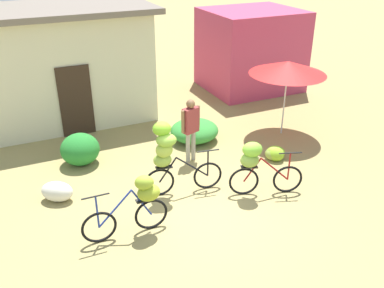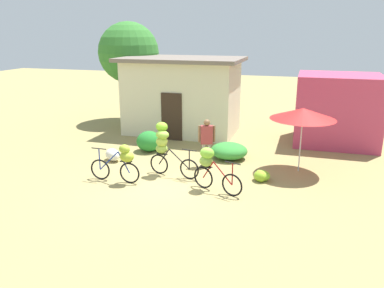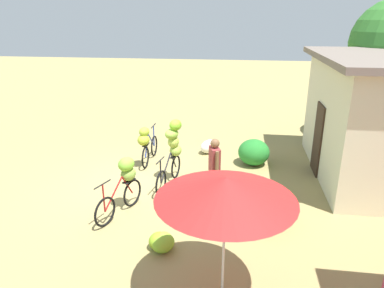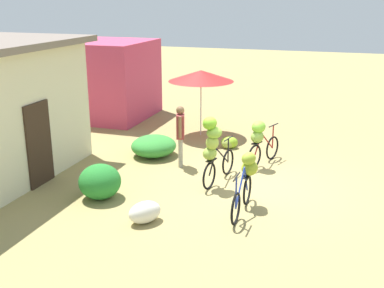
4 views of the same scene
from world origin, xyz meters
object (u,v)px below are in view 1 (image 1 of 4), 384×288
at_px(bicycle_center_loaded, 256,163).
at_px(produce_sack, 57,191).
at_px(building_low, 64,64).
at_px(banana_pile_on_ground, 275,154).
at_px(shop_pink, 251,50).
at_px(bicycle_near_pile, 169,153).
at_px(person_vendor, 191,124).
at_px(market_umbrella, 288,68).
at_px(bicycle_leftmost, 139,201).

height_order(bicycle_center_loaded, produce_sack, bicycle_center_loaded).
distance_m(building_low, produce_sack, 4.94).
relative_size(building_low, banana_pile_on_ground, 8.00).
distance_m(shop_pink, banana_pile_on_ground, 5.79).
height_order(banana_pile_on_ground, produce_sack, produce_sack).
bearing_deg(bicycle_near_pile, person_vendor, 48.65).
bearing_deg(banana_pile_on_ground, market_umbrella, 48.39).
height_order(building_low, banana_pile_on_ground, building_low).
relative_size(building_low, person_vendor, 3.23).
xyz_separation_m(market_umbrella, bicycle_leftmost, (-5.12, -2.60, -1.22)).
xyz_separation_m(building_low, banana_pile_on_ground, (4.19, -5.00, -1.53)).
height_order(shop_pink, produce_sack, shop_pink).
relative_size(building_low, bicycle_leftmost, 3.17).
bearing_deg(building_low, bicycle_near_pile, -77.53).
distance_m(banana_pile_on_ground, produce_sack, 5.31).
bearing_deg(banana_pile_on_ground, produce_sack, 175.59).
bearing_deg(person_vendor, produce_sack, -172.64).
bearing_deg(market_umbrella, bicycle_leftmost, -153.09).
relative_size(banana_pile_on_ground, person_vendor, 0.40).
distance_m(building_low, shop_pink, 6.58).
xyz_separation_m(shop_pink, person_vendor, (-4.34, -4.29, -0.40)).
height_order(market_umbrella, produce_sack, market_umbrella).
bearing_deg(produce_sack, bicycle_center_loaded, -21.43).
xyz_separation_m(market_umbrella, produce_sack, (-6.39, -0.82, -1.72)).
bearing_deg(bicycle_near_pile, bicycle_center_loaded, -25.21).
bearing_deg(bicycle_near_pile, produce_sack, 161.49).
relative_size(bicycle_center_loaded, person_vendor, 0.95).
distance_m(bicycle_near_pile, bicycle_center_loaded, 1.88).
bearing_deg(bicycle_center_loaded, bicycle_near_pile, 154.79).
bearing_deg(produce_sack, banana_pile_on_ground, -4.41).
relative_size(shop_pink, produce_sack, 4.57).
relative_size(banana_pile_on_ground, produce_sack, 0.94).
xyz_separation_m(building_low, person_vendor, (2.24, -4.16, -0.69)).
xyz_separation_m(bicycle_leftmost, bicycle_center_loaded, (2.71, 0.22, 0.05)).
distance_m(shop_pink, bicycle_leftmost, 9.16).
height_order(shop_pink, banana_pile_on_ground, shop_pink).
distance_m(building_low, market_umbrella, 6.50).
xyz_separation_m(produce_sack, person_vendor, (3.34, 0.43, 0.78)).
bearing_deg(shop_pink, produce_sack, -148.39).
xyz_separation_m(shop_pink, bicycle_center_loaded, (-3.70, -6.29, -0.63)).
height_order(market_umbrella, bicycle_near_pile, market_umbrella).
height_order(market_umbrella, bicycle_leftmost, market_umbrella).
height_order(shop_pink, person_vendor, shop_pink).
height_order(bicycle_near_pile, bicycle_center_loaded, bicycle_near_pile).
bearing_deg(produce_sack, bicycle_near_pile, -18.51).
distance_m(market_umbrella, produce_sack, 6.67).
bearing_deg(building_low, market_umbrella, -35.48).
xyz_separation_m(bicycle_near_pile, person_vendor, (1.05, 1.20, -0.01)).
distance_m(market_umbrella, person_vendor, 3.21).
distance_m(bicycle_leftmost, bicycle_center_loaded, 2.72).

